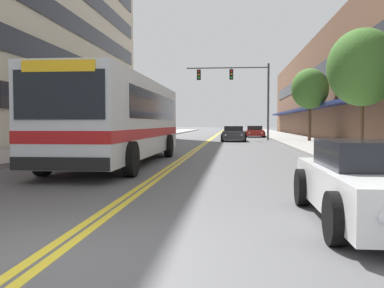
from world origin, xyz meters
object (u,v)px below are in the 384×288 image
object	(u,v)px
street_tree_right_mid	(363,67)
street_tree_right_far	(310,89)
car_navy_parked_left_near	(161,133)
car_black_parked_left_mid	(128,137)
traffic_signal_mast	(240,85)
city_bus	(122,117)
car_red_parked_right_mid	(254,132)
fire_hydrant	(365,156)
car_white_parked_right_foreground	(382,184)
car_dark_grey_moving_lead	(233,134)

from	to	relation	value
street_tree_right_mid	street_tree_right_far	distance (m)	13.24
car_navy_parked_left_near	car_black_parked_left_mid	distance (m)	11.41
car_black_parked_left_mid	traffic_signal_mast	bearing A→B (deg)	61.06
city_bus	street_tree_right_far	size ratio (longest dim) A/B	2.09
car_navy_parked_left_near	street_tree_right_mid	distance (m)	21.19
car_navy_parked_left_near	car_black_parked_left_mid	size ratio (longest dim) A/B	1.00
car_navy_parked_left_near	traffic_signal_mast	size ratio (longest dim) A/B	0.63
city_bus	car_red_parked_right_mid	size ratio (longest dim) A/B	2.53
city_bus	car_navy_parked_left_near	xyz separation A→B (m)	(-2.22, 21.51, -1.08)
city_bus	street_tree_right_mid	xyz separation A→B (m)	(10.01, 4.55, 2.31)
car_black_parked_left_mid	fire_hydrant	world-z (taller)	car_black_parked_left_mid
street_tree_right_far	fire_hydrant	distance (m)	21.04
car_white_parked_right_foreground	car_dark_grey_moving_lead	world-z (taller)	car_dark_grey_moving_lead
car_dark_grey_moving_lead	traffic_signal_mast	world-z (taller)	traffic_signal_mast
city_bus	fire_hydrant	size ratio (longest dim) A/B	15.12
street_tree_right_far	car_white_parked_right_foreground	bearing A→B (deg)	-97.61
street_tree_right_far	city_bus	bearing A→B (deg)	-119.25
car_white_parked_right_foreground	street_tree_right_mid	size ratio (longest dim) A/B	0.76
car_dark_grey_moving_lead	street_tree_right_mid	xyz separation A→B (m)	(5.85, -15.80, 3.44)
street_tree_right_far	street_tree_right_mid	bearing A→B (deg)	-89.78
traffic_signal_mast	street_tree_right_mid	xyz separation A→B (m)	(5.27, -18.38, -0.86)
car_dark_grey_moving_lead	street_tree_right_mid	size ratio (longest dim) A/B	0.76
car_black_parked_left_mid	car_dark_grey_moving_lead	size ratio (longest dim) A/B	1.08
car_navy_parked_left_near	street_tree_right_far	distance (m)	13.20
traffic_signal_mast	car_red_parked_right_mid	bearing A→B (deg)	78.53
city_bus	car_red_parked_right_mid	distance (m)	32.00
street_tree_right_mid	car_white_parked_right_foreground	bearing A→B (deg)	-104.98
car_navy_parked_left_near	street_tree_right_mid	world-z (taller)	street_tree_right_mid
car_navy_parked_left_near	car_dark_grey_moving_lead	xyz separation A→B (m)	(6.38, -1.16, -0.05)
car_navy_parked_left_near	car_black_parked_left_mid	bearing A→B (deg)	-90.64
fire_hydrant	car_red_parked_right_mid	bearing A→B (deg)	92.57
car_white_parked_right_foreground	fire_hydrant	distance (m)	6.39
car_navy_parked_left_near	car_red_parked_right_mid	size ratio (longest dim) A/B	1.02
car_red_parked_right_mid	fire_hydrant	distance (m)	34.22
traffic_signal_mast	street_tree_right_mid	world-z (taller)	traffic_signal_mast
car_dark_grey_moving_lead	car_navy_parked_left_near	bearing A→B (deg)	169.73
car_white_parked_right_foreground	fire_hydrant	bearing A→B (deg)	75.47
car_black_parked_left_mid	street_tree_right_mid	bearing A→B (deg)	-24.17
city_bus	car_dark_grey_moving_lead	distance (m)	20.80
car_navy_parked_left_near	fire_hydrant	xyz separation A→B (m)	(10.20, -24.36, -0.11)
car_navy_parked_left_near	fire_hydrant	distance (m)	26.41
car_red_parked_right_mid	street_tree_right_mid	distance (m)	27.24
car_white_parked_right_foreground	car_navy_parked_left_near	bearing A→B (deg)	105.72
car_black_parked_left_mid	street_tree_right_far	world-z (taller)	street_tree_right_far
car_white_parked_right_foreground	street_tree_right_mid	bearing A→B (deg)	75.02
city_bus	car_red_parked_right_mid	bearing A→B (deg)	78.37
city_bus	car_white_parked_right_foreground	xyz separation A→B (m)	(6.37, -9.04, -1.14)
street_tree_right_mid	street_tree_right_far	world-z (taller)	street_tree_right_mid
car_navy_parked_left_near	car_black_parked_left_mid	world-z (taller)	car_navy_parked_left_near
car_white_parked_right_foreground	car_dark_grey_moving_lead	bearing A→B (deg)	94.31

